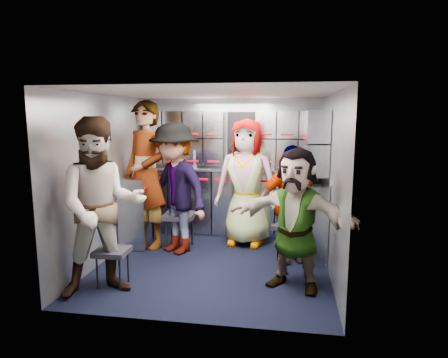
# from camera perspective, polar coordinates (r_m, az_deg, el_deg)

# --- Properties ---
(floor) EXTENTS (3.00, 3.00, 0.00)m
(floor) POSITION_cam_1_polar(r_m,az_deg,el_deg) (5.16, -1.39, -11.80)
(floor) COLOR black
(floor) RESTS_ON ground
(wall_back) EXTENTS (2.80, 0.04, 2.10)m
(wall_back) POSITION_cam_1_polar(r_m,az_deg,el_deg) (6.35, 1.05, 1.97)
(wall_back) COLOR gray
(wall_back) RESTS_ON ground
(wall_left) EXTENTS (0.04, 3.00, 2.10)m
(wall_left) POSITION_cam_1_polar(r_m,az_deg,el_deg) (5.32, -16.43, 0.18)
(wall_left) COLOR gray
(wall_left) RESTS_ON ground
(wall_right) EXTENTS (0.04, 3.00, 2.10)m
(wall_right) POSITION_cam_1_polar(r_m,az_deg,el_deg) (4.83, 15.12, -0.65)
(wall_right) COLOR gray
(wall_right) RESTS_ON ground
(ceiling) EXTENTS (2.80, 3.00, 0.02)m
(ceiling) POSITION_cam_1_polar(r_m,az_deg,el_deg) (4.82, -1.49, 12.18)
(ceiling) COLOR silver
(ceiling) RESTS_ON wall_back
(cart_bank_back) EXTENTS (2.68, 0.38, 0.99)m
(cart_bank_back) POSITION_cam_1_polar(r_m,az_deg,el_deg) (6.24, 0.77, -3.34)
(cart_bank_back) COLOR #969BA5
(cart_bank_back) RESTS_ON ground
(cart_bank_left) EXTENTS (0.38, 0.76, 0.99)m
(cart_bank_left) POSITION_cam_1_polar(r_m,az_deg,el_deg) (5.85, -11.96, -4.40)
(cart_bank_left) COLOR #969BA5
(cart_bank_left) RESTS_ON ground
(counter) EXTENTS (2.68, 0.42, 0.03)m
(counter) POSITION_cam_1_polar(r_m,az_deg,el_deg) (6.15, 0.78, 1.40)
(counter) COLOR silver
(counter) RESTS_ON cart_bank_back
(locker_bank_back) EXTENTS (2.68, 0.28, 0.82)m
(locker_bank_back) POSITION_cam_1_polar(r_m,az_deg,el_deg) (6.16, 0.87, 5.86)
(locker_bank_back) COLOR #969BA5
(locker_bank_back) RESTS_ON wall_back
(locker_bank_right) EXTENTS (0.28, 1.00, 0.82)m
(locker_bank_right) POSITION_cam_1_polar(r_m,az_deg,el_deg) (5.46, 13.00, 5.19)
(locker_bank_right) COLOR #969BA5
(locker_bank_right) RESTS_ON wall_right
(right_cabinet) EXTENTS (0.28, 1.20, 1.00)m
(right_cabinet) POSITION_cam_1_polar(r_m,az_deg,el_deg) (5.51, 12.70, -5.19)
(right_cabinet) COLOR #969BA5
(right_cabinet) RESTS_ON ground
(coffee_niche) EXTENTS (0.46, 0.16, 0.84)m
(coffee_niche) POSITION_cam_1_polar(r_m,az_deg,el_deg) (6.20, 2.60, 5.68)
(coffee_niche) COLOR black
(coffee_niche) RESTS_ON wall_back
(red_latch_strip) EXTENTS (2.60, 0.02, 0.03)m
(red_latch_strip) POSITION_cam_1_polar(r_m,az_deg,el_deg) (5.97, 0.49, -0.14)
(red_latch_strip) COLOR #AE000F
(red_latch_strip) RESTS_ON cart_bank_back
(jump_seat_near_left) EXTENTS (0.36, 0.34, 0.41)m
(jump_seat_near_left) POSITION_cam_1_polar(r_m,az_deg,el_deg) (4.55, -15.69, -10.20)
(jump_seat_near_left) COLOR black
(jump_seat_near_left) RESTS_ON ground
(jump_seat_mid_left) EXTENTS (0.42, 0.40, 0.49)m
(jump_seat_mid_left) POSITION_cam_1_polar(r_m,az_deg,el_deg) (5.62, -6.43, -5.49)
(jump_seat_mid_left) COLOR black
(jump_seat_mid_left) RESTS_ON ground
(jump_seat_center) EXTENTS (0.41, 0.39, 0.44)m
(jump_seat_center) POSITION_cam_1_polar(r_m,az_deg,el_deg) (5.94, 3.34, -5.05)
(jump_seat_center) COLOR black
(jump_seat_center) RESTS_ON ground
(jump_seat_mid_right) EXTENTS (0.46, 0.45, 0.42)m
(jump_seat_mid_right) POSITION_cam_1_polar(r_m,az_deg,el_deg) (5.34, 9.18, -6.97)
(jump_seat_mid_right) COLOR black
(jump_seat_mid_right) RESTS_ON ground
(jump_seat_near_right) EXTENTS (0.45, 0.44, 0.42)m
(jump_seat_near_right) POSITION_cam_1_polar(r_m,az_deg,el_deg) (4.57, 9.97, -9.79)
(jump_seat_near_right) COLOR black
(jump_seat_near_right) RESTS_ON ground
(attendant_standing) EXTENTS (0.89, 0.77, 2.04)m
(attendant_standing) POSITION_cam_1_polar(r_m,az_deg,el_deg) (5.64, -11.05, 0.59)
(attendant_standing) COLOR black
(attendant_standing) RESTS_ON ground
(attendant_arc_a) EXTENTS (1.12, 1.04, 1.83)m
(attendant_arc_a) POSITION_cam_1_polar(r_m,az_deg,el_deg) (4.25, -17.03, -3.90)
(attendant_arc_a) COLOR black
(attendant_arc_a) RESTS_ON ground
(attendant_arc_b) EXTENTS (1.30, 1.16, 1.75)m
(attendant_arc_b) POSITION_cam_1_polar(r_m,az_deg,el_deg) (5.35, -7.03, -1.38)
(attendant_arc_b) COLOR black
(attendant_arc_b) RESTS_ON ground
(attendant_arc_c) EXTENTS (0.94, 0.68, 1.79)m
(attendant_arc_c) POSITION_cam_1_polar(r_m,az_deg,el_deg) (5.66, 3.20, -0.50)
(attendant_arc_c) COLOR black
(attendant_arc_c) RESTS_ON ground
(attendant_arc_d) EXTENTS (0.94, 0.70, 1.48)m
(attendant_arc_d) POSITION_cam_1_polar(r_m,az_deg,el_deg) (5.07, 9.29, -3.54)
(attendant_arc_d) COLOR black
(attendant_arc_d) RESTS_ON ground
(attendant_arc_e) EXTENTS (1.48, 0.93, 1.52)m
(attendant_arc_e) POSITION_cam_1_polar(r_m,az_deg,el_deg) (4.29, 10.14, -5.65)
(attendant_arc_e) COLOR black
(attendant_arc_e) RESTS_ON ground
(bottle_left) EXTENTS (0.07, 0.07, 0.27)m
(bottle_left) POSITION_cam_1_polar(r_m,az_deg,el_deg) (6.18, -4.18, 2.84)
(bottle_left) COLOR white
(bottle_left) RESTS_ON counter
(bottle_mid) EXTENTS (0.07, 0.07, 0.24)m
(bottle_mid) POSITION_cam_1_polar(r_m,az_deg,el_deg) (6.06, 1.78, 2.58)
(bottle_mid) COLOR white
(bottle_mid) RESTS_ON counter
(bottle_right) EXTENTS (0.07, 0.07, 0.26)m
(bottle_right) POSITION_cam_1_polar(r_m,az_deg,el_deg) (6.02, 6.98, 2.54)
(bottle_right) COLOR white
(bottle_right) RESTS_ON counter
(cup_left) EXTENTS (0.07, 0.07, 0.09)m
(cup_left) POSITION_cam_1_polar(r_m,az_deg,el_deg) (6.27, -7.18, 2.03)
(cup_left) COLOR #C4AD8A
(cup_left) RESTS_ON counter
(cup_right) EXTENTS (0.07, 0.07, 0.09)m
(cup_right) POSITION_cam_1_polar(r_m,az_deg,el_deg) (6.02, 11.57, 1.64)
(cup_right) COLOR #C4AD8A
(cup_right) RESTS_ON counter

